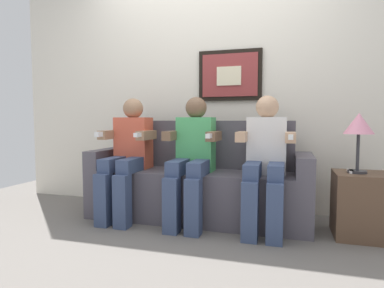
% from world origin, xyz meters
% --- Properties ---
extents(ground_plane, '(5.71, 5.71, 0.00)m').
position_xyz_m(ground_plane, '(0.00, 0.00, 0.00)').
color(ground_plane, '#66605B').
extents(back_wall_assembly, '(4.39, 0.10, 2.60)m').
position_xyz_m(back_wall_assembly, '(0.01, 0.76, 1.30)').
color(back_wall_assembly, silver).
rests_on(back_wall_assembly, ground_plane).
extents(couch, '(1.99, 0.58, 0.90)m').
position_xyz_m(couch, '(0.00, 0.33, 0.31)').
color(couch, '#514C56').
rests_on(couch, ground_plane).
extents(person_on_left, '(0.46, 0.56, 1.11)m').
position_xyz_m(person_on_left, '(-0.62, 0.16, 0.61)').
color(person_on_left, '#D8593F').
rests_on(person_on_left, ground_plane).
extents(person_in_middle, '(0.46, 0.56, 1.11)m').
position_xyz_m(person_in_middle, '(0.00, 0.16, 0.61)').
color(person_in_middle, '#4CB266').
rests_on(person_in_middle, ground_plane).
extents(person_on_right, '(0.46, 0.56, 1.11)m').
position_xyz_m(person_on_right, '(0.62, 0.16, 0.61)').
color(person_on_right, white).
rests_on(person_on_right, ground_plane).
extents(side_table_right, '(0.40, 0.40, 0.50)m').
position_xyz_m(side_table_right, '(1.34, 0.22, 0.25)').
color(side_table_right, brown).
rests_on(side_table_right, ground_plane).
extents(table_lamp, '(0.22, 0.22, 0.46)m').
position_xyz_m(table_lamp, '(1.30, 0.21, 0.86)').
color(table_lamp, '#333338').
rests_on(table_lamp, side_table_right).
extents(spare_remote_on_table, '(0.04, 0.13, 0.02)m').
position_xyz_m(spare_remote_on_table, '(1.26, 0.22, 0.51)').
color(spare_remote_on_table, white).
rests_on(spare_remote_on_table, side_table_right).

